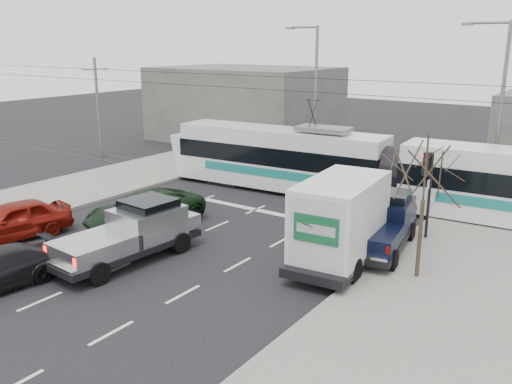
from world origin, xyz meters
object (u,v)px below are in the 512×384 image
Objects in this scene: traffic_signal at (428,177)px; street_lamp_far at (313,89)px; silver_pickup at (134,232)px; tram at (394,172)px; box_truck at (346,220)px; red_car at (13,221)px; bare_tree at (425,174)px; street_lamp_near at (498,103)px; navy_pickup at (382,223)px; green_car at (145,210)px.

traffic_signal is 14.47m from street_lamp_far.
tram is at bearing 69.46° from silver_pickup.
traffic_signal is at bearing -56.89° from tram.
box_truck is 1.43× the size of red_car.
red_car is at bearing -100.29° from street_lamp_far.
street_lamp_near is at bearing 91.42° from bare_tree.
street_lamp_far reaches higher than silver_pickup.
bare_tree is at bearing 32.15° from red_car.
navy_pickup is 15.20m from red_car.
traffic_signal reaches higher than red_car.
green_car is (-0.16, -14.85, -4.34)m from street_lamp_far.
traffic_signal is at bearing 46.14° from red_car.
silver_pickup reaches higher than green_car.
tram is at bearing -36.14° from street_lamp_far.
street_lamp_near reaches higher than tram.
green_car is at bearing -169.99° from navy_pickup.
navy_pickup is (9.63, -11.48, -4.01)m from street_lamp_far.
traffic_signal is at bearing -96.41° from street_lamp_near.
street_lamp_near is 1.48× the size of silver_pickup.
red_car is (-15.27, -5.67, -2.99)m from bare_tree.
tram is 13.25m from silver_pickup.
bare_tree is at bearing -52.22° from navy_pickup.
red_car is (-11.31, -13.45, -1.00)m from tram.
street_lamp_far reaches higher than box_truck.
red_car is (-3.32, -4.32, 0.04)m from green_car.
box_truck is (6.70, 4.31, 0.56)m from silver_pickup.
red_car is (-13.11, -7.69, -0.29)m from navy_pickup.
box_truck is at bearing 36.57° from red_car.
street_lamp_far reaches higher than traffic_signal.
tram is (-2.83, 3.79, -0.93)m from traffic_signal.
street_lamp_near is at bearing 60.68° from red_car.
bare_tree is 11.58m from street_lamp_near.
traffic_signal is at bearing 48.73° from silver_pickup.
traffic_signal is at bearing 105.76° from bare_tree.
silver_pickup is (2.28, -17.73, -4.04)m from street_lamp_far.
tram is (-3.96, 7.78, -1.98)m from bare_tree.
navy_pickup reaches higher than red_car.
green_car is at bearing -153.70° from traffic_signal.
tram is at bearing -134.65° from street_lamp_near.
tram is 4.54× the size of navy_pickup.
navy_pickup is (7.35, 6.25, 0.02)m from silver_pickup.
navy_pickup is (0.65, 1.94, -0.53)m from box_truck.
red_car reaches higher than green_car.
navy_pickup is at bearing 44.62° from silver_pickup.
box_truck is at bearing -113.23° from traffic_signal.
silver_pickup is at bearing -152.68° from box_truck.
bare_tree is at bearing 28.23° from silver_pickup.
green_car is (-11.66, -12.85, -4.34)m from street_lamp_near.
navy_pickup is at bearing 136.78° from bare_tree.
navy_pickup is (-2.15, 2.02, -2.69)m from bare_tree.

